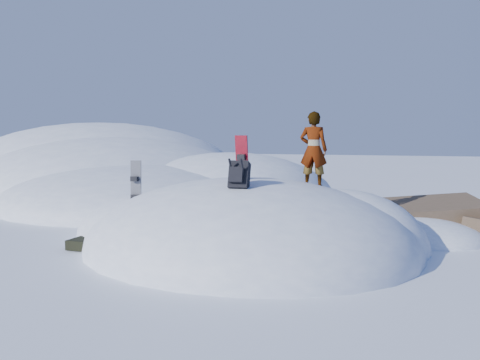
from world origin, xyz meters
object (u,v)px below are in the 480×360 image
(person, at_px, (313,150))
(snowboard_red, at_px, (242,171))
(backpack, at_px, (239,175))
(snowboard_dark, at_px, (136,190))

(person, bearing_deg, snowboard_red, 39.99)
(backpack, distance_m, person, 2.12)
(snowboard_red, bearing_deg, backpack, -66.06)
(snowboard_red, distance_m, snowboard_dark, 2.58)
(snowboard_dark, relative_size, backpack, 2.22)
(snowboard_red, xyz_separation_m, backpack, (0.23, -0.79, -0.03))
(snowboard_dark, relative_size, person, 0.84)
(snowboard_red, relative_size, snowboard_dark, 1.08)
(snowboard_dark, distance_m, person, 4.01)
(snowboard_dark, bearing_deg, snowboard_red, -5.16)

